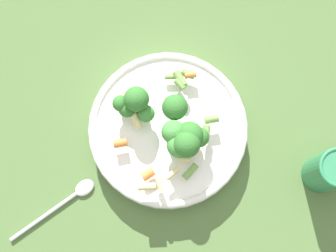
# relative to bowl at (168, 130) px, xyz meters

# --- Properties ---
(ground_plane) EXTENTS (3.00, 3.00, 0.00)m
(ground_plane) POSITION_rel_bowl_xyz_m (0.00, 0.00, -0.03)
(ground_plane) COLOR #4C6B38
(bowl) EXTENTS (0.27, 0.27, 0.05)m
(bowl) POSITION_rel_bowl_xyz_m (0.00, 0.00, 0.00)
(bowl) COLOR white
(bowl) RESTS_ON ground_plane
(pasta_salad) EXTENTS (0.18, 0.18, 0.08)m
(pasta_salad) POSITION_rel_bowl_xyz_m (0.01, -0.00, 0.07)
(pasta_salad) COLOR #8CB766
(pasta_salad) RESTS_ON bowl
(cup) EXTENTS (0.06, 0.06, 0.10)m
(cup) POSITION_rel_bowl_xyz_m (0.18, 0.21, 0.03)
(cup) COLOR #2D7F51
(cup) RESTS_ON ground_plane
(spoon) EXTENTS (0.05, 0.17, 0.01)m
(spoon) POSITION_rel_bowl_xyz_m (0.03, -0.21, -0.02)
(spoon) COLOR silver
(spoon) RESTS_ON ground_plane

